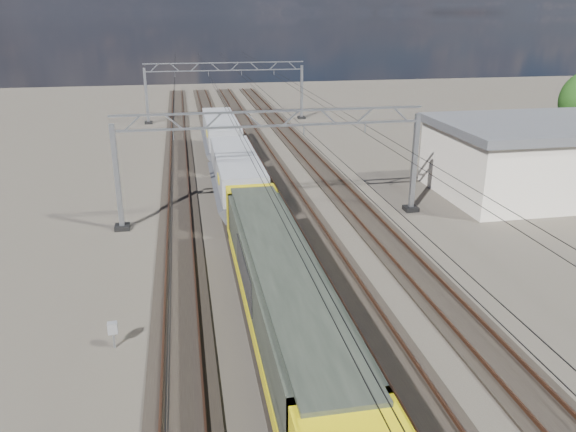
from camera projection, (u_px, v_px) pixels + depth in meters
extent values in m
plane|color=#29241E|center=(284.00, 243.00, 32.88)|extent=(160.00, 160.00, 0.00)
cube|color=black|center=(180.00, 249.00, 31.82)|extent=(2.60, 140.00, 0.12)
cube|color=brown|center=(167.00, 248.00, 31.64)|extent=(0.08, 140.00, 0.16)
cube|color=brown|center=(193.00, 246.00, 31.89)|extent=(0.08, 140.00, 0.16)
cube|color=black|center=(250.00, 244.00, 32.52)|extent=(2.60, 140.00, 0.12)
cube|color=brown|center=(238.00, 243.00, 32.34)|extent=(0.08, 140.00, 0.16)
cube|color=brown|center=(262.00, 241.00, 32.59)|extent=(0.08, 140.00, 0.16)
cube|color=black|center=(317.00, 239.00, 33.21)|extent=(2.60, 140.00, 0.12)
cube|color=brown|center=(305.00, 238.00, 33.03)|extent=(0.08, 140.00, 0.16)
cube|color=brown|center=(329.00, 236.00, 33.28)|extent=(0.08, 140.00, 0.16)
cube|color=black|center=(381.00, 235.00, 33.90)|extent=(2.60, 140.00, 0.12)
cube|color=brown|center=(370.00, 233.00, 33.72)|extent=(0.08, 140.00, 0.16)
cube|color=brown|center=(393.00, 232.00, 33.97)|extent=(0.08, 140.00, 0.16)
cube|color=gray|center=(117.00, 178.00, 33.81)|extent=(0.30, 0.30, 6.60)
cube|color=gray|center=(414.00, 164.00, 37.10)|extent=(0.30, 0.30, 6.60)
cube|color=black|center=(122.00, 227.00, 34.88)|extent=(0.90, 0.90, 0.30)
cube|color=black|center=(411.00, 209.00, 38.18)|extent=(0.90, 0.90, 0.30)
cube|color=gray|center=(272.00, 111.00, 34.17)|extent=(19.30, 0.18, 0.12)
cube|color=gray|center=(272.00, 126.00, 34.48)|extent=(19.30, 0.18, 0.12)
cube|color=gray|center=(132.00, 123.00, 32.89)|extent=(1.03, 0.10, 0.94)
cube|color=gray|center=(173.00, 122.00, 33.30)|extent=(1.03, 0.10, 0.94)
cube|color=gray|center=(214.00, 121.00, 33.71)|extent=(1.03, 0.10, 0.94)
cube|color=gray|center=(253.00, 119.00, 34.12)|extent=(1.03, 0.10, 0.94)
cube|color=gray|center=(291.00, 118.00, 34.53)|extent=(1.03, 0.10, 0.94)
cube|color=gray|center=(328.00, 117.00, 34.95)|extent=(1.03, 0.10, 0.94)
cube|color=gray|center=(365.00, 115.00, 35.36)|extent=(1.03, 0.10, 0.94)
cube|color=gray|center=(401.00, 114.00, 35.77)|extent=(1.03, 0.10, 0.94)
cube|color=gray|center=(173.00, 135.00, 33.55)|extent=(0.06, 0.06, 0.65)
cube|color=gray|center=(240.00, 132.00, 34.25)|extent=(0.06, 0.06, 0.65)
cube|color=gray|center=(304.00, 130.00, 34.94)|extent=(0.06, 0.06, 0.65)
cube|color=gray|center=(365.00, 128.00, 35.63)|extent=(0.06, 0.06, 0.65)
cube|color=gray|center=(146.00, 96.00, 67.07)|extent=(0.30, 0.30, 6.60)
cube|color=gray|center=(302.00, 92.00, 70.36)|extent=(0.30, 0.30, 6.60)
cube|color=black|center=(149.00, 122.00, 68.14)|extent=(0.90, 0.90, 0.30)
cube|color=black|center=(301.00, 117.00, 71.44)|extent=(0.90, 0.90, 0.30)
cube|color=gray|center=(225.00, 63.00, 67.44)|extent=(19.30, 0.18, 0.12)
cube|color=gray|center=(225.00, 70.00, 67.74)|extent=(19.30, 0.18, 0.12)
cube|color=gray|center=(154.00, 68.00, 66.15)|extent=(1.03, 0.10, 0.94)
cube|color=gray|center=(175.00, 67.00, 66.56)|extent=(1.03, 0.10, 0.94)
cube|color=gray|center=(195.00, 67.00, 66.97)|extent=(1.03, 0.10, 0.94)
cube|color=gray|center=(215.00, 67.00, 67.38)|extent=(1.03, 0.10, 0.94)
cube|color=gray|center=(235.00, 66.00, 67.79)|extent=(1.03, 0.10, 0.94)
cube|color=gray|center=(254.00, 66.00, 68.21)|extent=(1.03, 0.10, 0.94)
cube|color=gray|center=(273.00, 66.00, 68.62)|extent=(1.03, 0.10, 0.94)
cube|color=gray|center=(292.00, 65.00, 69.03)|extent=(1.03, 0.10, 0.94)
cube|color=gray|center=(175.00, 74.00, 66.81)|extent=(0.06, 0.06, 0.65)
cube|color=gray|center=(208.00, 73.00, 67.51)|extent=(0.06, 0.06, 0.65)
cube|color=gray|center=(242.00, 73.00, 68.20)|extent=(0.06, 0.06, 0.65)
cube|color=gray|center=(274.00, 72.00, 68.89)|extent=(0.06, 0.06, 0.65)
cylinder|color=black|center=(174.00, 128.00, 37.36)|extent=(0.03, 140.00, 0.03)
cylinder|color=black|center=(173.00, 120.00, 37.19)|extent=(0.03, 140.00, 0.03)
cylinder|color=black|center=(234.00, 125.00, 38.05)|extent=(0.03, 140.00, 0.03)
cylinder|color=black|center=(234.00, 118.00, 37.88)|extent=(0.03, 140.00, 0.03)
cylinder|color=black|center=(292.00, 123.00, 38.75)|extent=(0.03, 140.00, 0.03)
cylinder|color=black|center=(292.00, 116.00, 38.58)|extent=(0.03, 140.00, 0.03)
cylinder|color=black|center=(347.00, 121.00, 39.44)|extent=(0.03, 140.00, 0.03)
cylinder|color=black|center=(348.00, 114.00, 39.27)|extent=(0.03, 140.00, 0.03)
cube|color=black|center=(259.00, 262.00, 28.54)|extent=(2.20, 3.60, 0.60)
cube|color=black|center=(282.00, 320.00, 22.41)|extent=(2.65, 20.00, 0.25)
cube|color=black|center=(282.00, 329.00, 22.54)|extent=(2.20, 4.50, 0.75)
cube|color=#242922|center=(281.00, 288.00, 21.92)|extent=(2.65, 17.00, 2.60)
cube|color=#D6C20B|center=(248.00, 314.00, 22.03)|extent=(0.04, 17.00, 0.60)
cube|color=#D6C20B|center=(314.00, 308.00, 22.50)|extent=(0.04, 17.00, 0.60)
cube|color=black|center=(244.00, 272.00, 22.49)|extent=(0.05, 5.00, 1.40)
cube|color=black|center=(310.00, 267.00, 22.96)|extent=(0.05, 5.00, 1.40)
cube|color=#242922|center=(281.00, 256.00, 21.46)|extent=(2.25, 18.00, 0.15)
cube|color=#D6C20B|center=(252.00, 212.00, 30.33)|extent=(2.65, 1.80, 2.60)
cube|color=#D6C20B|center=(250.00, 198.00, 31.04)|extent=(2.60, 0.46, 1.52)
cube|color=black|center=(240.00, 196.00, 31.00)|extent=(0.85, 0.08, 0.75)
cube|color=black|center=(259.00, 195.00, 31.19)|extent=(0.85, 0.08, 0.75)
cylinder|color=black|center=(235.00, 229.00, 31.77)|extent=(0.36, 0.50, 0.36)
cylinder|color=black|center=(265.00, 227.00, 32.06)|extent=(0.36, 0.50, 0.36)
cylinder|color=white|center=(239.00, 220.00, 31.52)|extent=(0.20, 0.08, 0.20)
cylinder|color=white|center=(261.00, 218.00, 31.72)|extent=(0.20, 0.08, 0.20)
cube|color=black|center=(245.00, 218.00, 34.74)|extent=(2.20, 2.60, 0.55)
cube|color=black|center=(231.00, 178.00, 43.06)|extent=(2.20, 2.60, 0.55)
cube|color=black|center=(237.00, 191.00, 38.78)|extent=(2.40, 13.00, 0.20)
cube|color=gray|center=(236.00, 167.00, 38.19)|extent=(2.80, 12.00, 1.80)
cube|color=#494B51|center=(223.00, 185.00, 38.45)|extent=(1.48, 12.00, 1.36)
cube|color=#494B51|center=(251.00, 184.00, 38.78)|extent=(1.48, 12.00, 1.36)
cube|color=#D6C20B|center=(218.00, 179.00, 35.14)|extent=(0.04, 1.20, 0.50)
cube|color=black|center=(226.00, 162.00, 47.86)|extent=(2.20, 2.60, 0.55)
cube|color=black|center=(218.00, 140.00, 56.18)|extent=(2.20, 2.60, 0.55)
cube|color=black|center=(222.00, 146.00, 51.90)|extent=(2.40, 13.00, 0.20)
cube|color=gray|center=(221.00, 128.00, 51.31)|extent=(2.80, 12.00, 1.80)
cube|color=#494B51|center=(211.00, 142.00, 51.57)|extent=(1.48, 12.00, 1.36)
cube|color=#494B51|center=(232.00, 141.00, 51.90)|extent=(1.48, 12.00, 1.36)
cube|color=#D6C20B|center=(207.00, 134.00, 48.26)|extent=(0.04, 1.20, 0.50)
cube|color=gray|center=(114.00, 340.00, 22.48)|extent=(0.09, 0.09, 0.66)
cube|color=#93959A|center=(113.00, 328.00, 22.29)|extent=(0.40, 0.31, 0.47)
cube|color=silver|center=(562.00, 161.00, 41.43)|extent=(18.00, 10.00, 4.80)
cube|color=#5B5D62|center=(568.00, 125.00, 40.50)|extent=(18.60, 10.60, 0.60)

